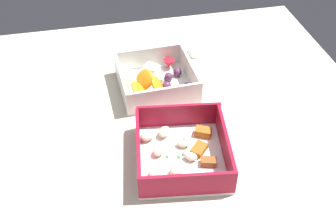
{
  "coord_description": "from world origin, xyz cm",
  "views": [
    {
      "loc": [
        59.93,
        -14.53,
        57.79
      ],
      "look_at": [
        -0.49,
        -1.55,
        4.0
      ],
      "focal_mm": 45.78,
      "sensor_mm": 36.0,
      "label": 1
    }
  ],
  "objects": [
    {
      "name": "table_surface",
      "position": [
        0.0,
        0.0,
        1.0
      ],
      "size": [
        80.0,
        80.0,
        2.0
      ],
      "primitive_type": "cube",
      "color": "beige",
      "rests_on": "ground"
    },
    {
      "name": "pasta_container",
      "position": [
        9.99,
        -1.5,
        3.66
      ],
      "size": [
        19.2,
        17.81,
        5.33
      ],
      "rotation": [
        0.0,
        0.0,
        -0.14
      ],
      "color": "white",
      "rests_on": "table_surface"
    },
    {
      "name": "fruit_bowl",
      "position": [
        -10.93,
        -2.04,
        3.92
      ],
      "size": [
        15.86,
        15.87,
        5.53
      ],
      "rotation": [
        0.0,
        0.0,
        0.04
      ],
      "color": "white",
      "rests_on": "table_surface"
    },
    {
      "name": "paper_cup_liner",
      "position": [
        -21.78,
        9.85,
        2.74
      ],
      "size": [
        4.01,
        4.01,
        1.47
      ],
      "primitive_type": "cylinder",
      "color": "white",
      "rests_on": "table_surface"
    }
  ]
}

